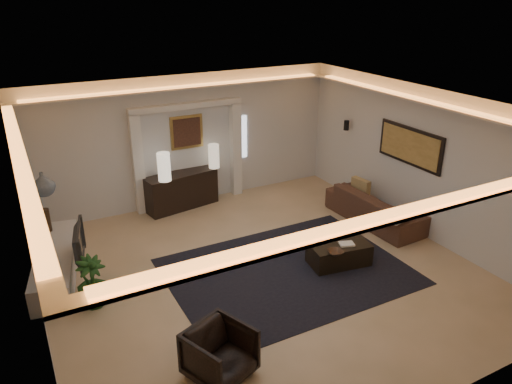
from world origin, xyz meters
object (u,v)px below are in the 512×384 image
console (181,190)px  coffee_table (339,254)px  sofa (375,207)px  armchair (220,354)px

console → coffee_table: bearing=-75.8°
sofa → armchair: (-4.68, -2.54, 0.02)m
console → coffee_table: size_ratio=1.54×
sofa → armchair: 5.33m
sofa → armchair: bearing=115.9°
coffee_table → armchair: bearing=-144.5°
console → armchair: 5.33m
console → coffee_table: 4.00m
console → coffee_table: (1.62, -3.65, -0.20)m
coffee_table → armchair: (-2.98, -1.50, 0.14)m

